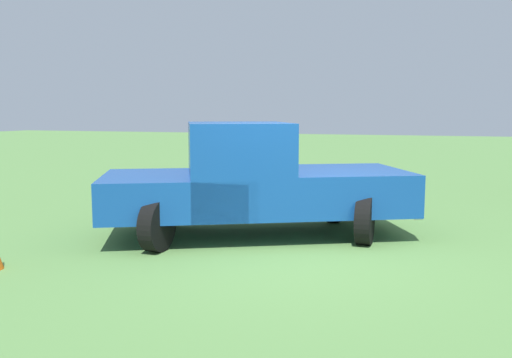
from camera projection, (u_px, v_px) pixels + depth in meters
name	position (u px, v px, depth m)	size (l,w,h in m)	color
ground_plane	(289.00, 253.00, 7.50)	(80.00, 80.00, 0.00)	#5B8C47
pickup_truck	(248.00, 178.00, 8.50)	(3.85, 5.11, 1.79)	black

